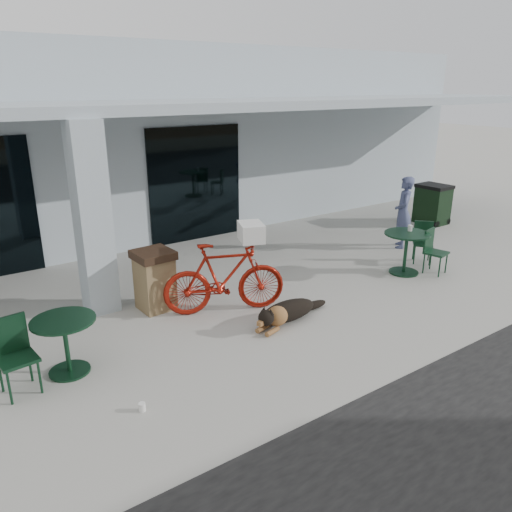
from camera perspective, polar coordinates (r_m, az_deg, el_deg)
ground at (r=7.58m, az=-0.45°, el=-9.36°), size 80.00×80.00×0.00m
building at (r=14.56m, az=-20.30°, el=12.57°), size 22.00×7.00×4.50m
storefront_glass_right at (r=12.08m, az=-6.90°, el=8.15°), size 2.40×0.06×2.70m
column at (r=8.37m, az=-18.18°, el=3.95°), size 0.50×0.50×3.12m
overhang at (r=9.85m, az=-12.96°, el=16.30°), size 22.00×2.80×0.18m
bicycle at (r=8.18m, az=-3.63°, el=-2.50°), size 2.08×1.27×1.21m
laundry_basket at (r=8.02m, az=-0.57°, el=2.76°), size 0.52×0.60×0.29m
dog at (r=8.01m, az=3.69°, el=-6.15°), size 1.25×0.70×0.39m
cup_near_dog at (r=6.20m, az=-12.89°, el=-16.47°), size 0.10×0.10×0.10m
cafe_table_near at (r=7.03m, az=-20.84°, el=-9.61°), size 0.98×0.98×0.77m
cafe_chair_near at (r=6.78m, az=-25.66°, el=-10.47°), size 0.48×0.52×0.96m
cafe_table_far at (r=10.36m, az=16.71°, el=0.31°), size 1.02×1.02×0.84m
cafe_chair_far_a at (r=10.54m, az=19.91°, el=0.41°), size 0.49×0.52×0.89m
cafe_chair_far_b at (r=11.09m, az=18.52°, el=1.42°), size 0.58×0.58×0.87m
person at (r=11.94m, az=16.48°, el=4.80°), size 0.71×0.70×1.65m
cup_on_table at (r=10.40m, az=17.20°, el=3.08°), size 0.10×0.10×0.12m
trash_receptacle at (r=8.49m, az=-11.49°, el=-2.71°), size 0.64×0.64×1.03m
wheeled_bin at (r=14.40m, az=19.51°, el=5.62°), size 0.66×0.84×1.06m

